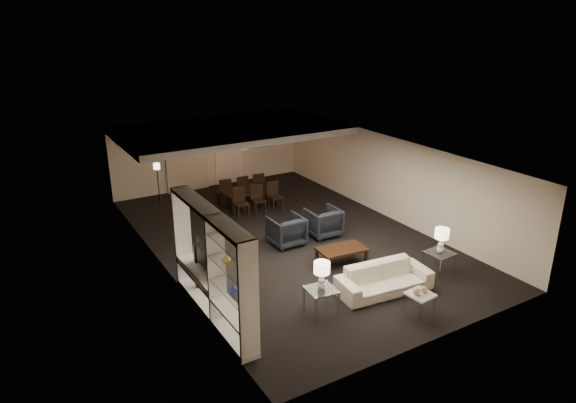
# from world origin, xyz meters

# --- Properties ---
(floor) EXTENTS (11.00, 11.00, 0.00)m
(floor) POSITION_xyz_m (0.00, 0.00, 0.00)
(floor) COLOR black
(floor) RESTS_ON ground
(ceiling) EXTENTS (7.00, 11.00, 0.02)m
(ceiling) POSITION_xyz_m (0.00, 0.00, 2.50)
(ceiling) COLOR silver
(ceiling) RESTS_ON ground
(wall_back) EXTENTS (7.00, 0.02, 2.50)m
(wall_back) POSITION_xyz_m (0.00, 5.50, 1.25)
(wall_back) COLOR beige
(wall_back) RESTS_ON ground
(wall_front) EXTENTS (7.00, 0.02, 2.50)m
(wall_front) POSITION_xyz_m (0.00, -5.50, 1.25)
(wall_front) COLOR beige
(wall_front) RESTS_ON ground
(wall_left) EXTENTS (0.02, 11.00, 2.50)m
(wall_left) POSITION_xyz_m (-3.50, 0.00, 1.25)
(wall_left) COLOR beige
(wall_left) RESTS_ON ground
(wall_right) EXTENTS (0.02, 11.00, 2.50)m
(wall_right) POSITION_xyz_m (3.50, 0.00, 1.25)
(wall_right) COLOR beige
(wall_right) RESTS_ON ground
(ceiling_soffit) EXTENTS (7.00, 4.00, 0.20)m
(ceiling_soffit) POSITION_xyz_m (0.00, 3.50, 2.40)
(ceiling_soffit) COLOR silver
(ceiling_soffit) RESTS_ON ceiling
(curtains) EXTENTS (1.50, 0.12, 2.40)m
(curtains) POSITION_xyz_m (-0.90, 5.42, 1.20)
(curtains) COLOR beige
(curtains) RESTS_ON wall_back
(door) EXTENTS (0.90, 0.05, 2.10)m
(door) POSITION_xyz_m (0.70, 5.47, 1.05)
(door) COLOR silver
(door) RESTS_ON wall_back
(painting) EXTENTS (0.95, 0.04, 0.65)m
(painting) POSITION_xyz_m (2.10, 5.46, 1.55)
(painting) COLOR #142D38
(painting) RESTS_ON wall_back
(media_unit) EXTENTS (0.38, 3.40, 2.35)m
(media_unit) POSITION_xyz_m (-3.31, -2.60, 1.18)
(media_unit) COLOR white
(media_unit) RESTS_ON wall_left
(pendant_light) EXTENTS (0.52, 0.52, 0.24)m
(pendant_light) POSITION_xyz_m (0.30, 3.50, 1.92)
(pendant_light) COLOR #D8591E
(pendant_light) RESTS_ON ceiling_soffit
(sofa) EXTENTS (2.23, 1.06, 0.63)m
(sofa) POSITION_xyz_m (0.37, -3.59, 0.31)
(sofa) COLOR beige
(sofa) RESTS_ON floor
(coffee_table) EXTENTS (1.25, 0.80, 0.42)m
(coffee_table) POSITION_xyz_m (0.37, -1.99, 0.21)
(coffee_table) COLOR black
(coffee_table) RESTS_ON floor
(armchair_left) EXTENTS (0.86, 0.88, 0.80)m
(armchair_left) POSITION_xyz_m (-0.23, -0.29, 0.40)
(armchair_left) COLOR black
(armchair_left) RESTS_ON floor
(armchair_right) EXTENTS (0.88, 0.91, 0.80)m
(armchair_right) POSITION_xyz_m (0.97, -0.29, 0.40)
(armchair_right) COLOR black
(armchair_right) RESTS_ON floor
(side_table_left) EXTENTS (0.65, 0.65, 0.55)m
(side_table_left) POSITION_xyz_m (-1.33, -3.59, 0.28)
(side_table_left) COLOR silver
(side_table_left) RESTS_ON floor
(side_table_right) EXTENTS (0.64, 0.64, 0.55)m
(side_table_right) POSITION_xyz_m (2.07, -3.59, 0.28)
(side_table_right) COLOR silver
(side_table_right) RESTS_ON floor
(table_lamp_left) EXTENTS (0.34, 0.34, 0.61)m
(table_lamp_left) POSITION_xyz_m (-1.33, -3.59, 0.86)
(table_lamp_left) COLOR white
(table_lamp_left) RESTS_ON side_table_left
(table_lamp_right) EXTENTS (0.37, 0.37, 0.61)m
(table_lamp_right) POSITION_xyz_m (2.07, -3.59, 0.86)
(table_lamp_right) COLOR #F1E5CC
(table_lamp_right) RESTS_ON side_table_right
(marble_table) EXTENTS (0.53, 0.53, 0.49)m
(marble_table) POSITION_xyz_m (0.37, -4.69, 0.25)
(marble_table) COLOR white
(marble_table) RESTS_ON floor
(gold_gourd_a) EXTENTS (0.16, 0.16, 0.16)m
(gold_gourd_a) POSITION_xyz_m (0.27, -4.69, 0.57)
(gold_gourd_a) COLOR tan
(gold_gourd_a) RESTS_ON marble_table
(gold_gourd_b) EXTENTS (0.14, 0.14, 0.14)m
(gold_gourd_b) POSITION_xyz_m (0.47, -4.69, 0.56)
(gold_gourd_b) COLOR tan
(gold_gourd_b) RESTS_ON marble_table
(television) EXTENTS (1.06, 0.14, 0.61)m
(television) POSITION_xyz_m (-3.28, -2.01, 1.06)
(television) COLOR black
(television) RESTS_ON media_unit
(vase_blue) EXTENTS (0.18, 0.18, 0.18)m
(vase_blue) POSITION_xyz_m (-3.31, -3.62, 1.15)
(vase_blue) COLOR #23369A
(vase_blue) RESTS_ON media_unit
(vase_amber) EXTENTS (0.17, 0.17, 0.18)m
(vase_amber) POSITION_xyz_m (-3.31, -3.36, 1.65)
(vase_amber) COLOR gold
(vase_amber) RESTS_ON media_unit
(floor_speaker) EXTENTS (0.14, 0.14, 1.16)m
(floor_speaker) POSITION_xyz_m (-3.20, -1.48, 0.58)
(floor_speaker) COLOR black
(floor_speaker) RESTS_ON floor
(dining_table) EXTENTS (1.79, 1.05, 0.61)m
(dining_table) POSITION_xyz_m (0.20, 2.78, 0.31)
(dining_table) COLOR black
(dining_table) RESTS_ON floor
(chair_nl) EXTENTS (0.44, 0.44, 0.91)m
(chair_nl) POSITION_xyz_m (-0.40, 2.13, 0.46)
(chair_nl) COLOR black
(chair_nl) RESTS_ON floor
(chair_nm) EXTENTS (0.47, 0.47, 0.91)m
(chair_nm) POSITION_xyz_m (0.20, 2.13, 0.46)
(chair_nm) COLOR black
(chair_nm) RESTS_ON floor
(chair_nr) EXTENTS (0.42, 0.42, 0.91)m
(chair_nr) POSITION_xyz_m (0.80, 2.13, 0.46)
(chair_nr) COLOR black
(chair_nr) RESTS_ON floor
(chair_fl) EXTENTS (0.47, 0.47, 0.91)m
(chair_fl) POSITION_xyz_m (-0.40, 3.43, 0.46)
(chair_fl) COLOR black
(chair_fl) RESTS_ON floor
(chair_fm) EXTENTS (0.43, 0.43, 0.91)m
(chair_fm) POSITION_xyz_m (0.20, 3.43, 0.46)
(chair_fm) COLOR black
(chair_fm) RESTS_ON floor
(chair_fr) EXTENTS (0.46, 0.46, 0.91)m
(chair_fr) POSITION_xyz_m (0.80, 3.43, 0.46)
(chair_fr) COLOR black
(chair_fr) RESTS_ON floor
(floor_lamp) EXTENTS (0.21, 0.21, 1.42)m
(floor_lamp) POSITION_xyz_m (-2.25, 4.44, 0.71)
(floor_lamp) COLOR black
(floor_lamp) RESTS_ON floor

